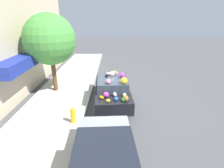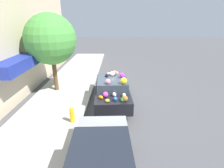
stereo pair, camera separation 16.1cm
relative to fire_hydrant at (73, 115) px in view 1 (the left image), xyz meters
The scene contains 6 objects.
ground_plane 2.61m from the fire_hydrant, 35.34° to the right, with size 60.00×60.00×0.00m, color #4C4C4F.
sidewalk_curb 2.46m from the fire_hydrant, 30.08° to the left, with size 24.00×3.20×0.14m.
building_facade 4.75m from the fire_hydrant, 58.85° to the left, with size 18.00×1.20×6.12m.
street_tree 4.67m from the fire_hydrant, 27.38° to the left, with size 2.79×2.79×4.38m.
fire_hydrant is the anchor object (origin of this frame).
art_car 2.65m from the fire_hydrant, 38.10° to the right, with size 4.03×1.92×1.70m.
Camera 1 is at (-8.35, -0.17, 4.34)m, focal length 28.00 mm.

